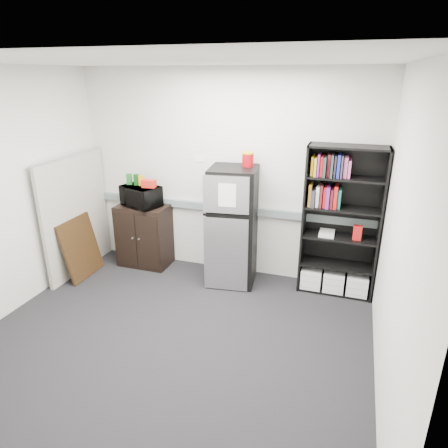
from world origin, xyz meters
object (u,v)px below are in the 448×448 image
object	(u,v)px
microwave	(141,196)
bookshelf	(341,224)
cubicle_partition	(76,215)
refrigerator	(233,227)
cabinet	(144,235)

from	to	relation	value
microwave	bookshelf	bearing A→B (deg)	20.73
bookshelf	cubicle_partition	distance (m)	3.46
refrigerator	bookshelf	bearing A→B (deg)	-1.07
bookshelf	cabinet	bearing A→B (deg)	-178.61
cubicle_partition	refrigerator	xyz separation A→B (m)	(2.12, 0.34, -0.04)
cubicle_partition	refrigerator	size ratio (longest dim) A/B	1.05
cabinet	microwave	distance (m)	0.59
microwave	refrigerator	distance (m)	1.37
cubicle_partition	microwave	xyz separation A→B (m)	(0.77, 0.40, 0.22)
bookshelf	refrigerator	world-z (taller)	bookshelf
microwave	refrigerator	bearing A→B (deg)	16.26
cabinet	microwave	bearing A→B (deg)	-90.00
cabinet	microwave	xyz separation A→B (m)	(-0.00, -0.02, 0.59)
bookshelf	refrigerator	xyz separation A→B (m)	(-1.31, -0.14, -0.15)
cubicle_partition	cabinet	size ratio (longest dim) A/B	1.83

